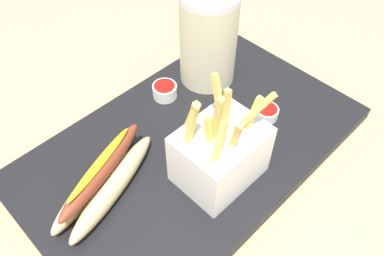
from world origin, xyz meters
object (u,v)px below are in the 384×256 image
at_px(soda_cup, 208,38).
at_px(hot_dog_1, 104,179).
at_px(ketchup_cup_2, 267,112).
at_px(fries_basket, 220,154).
at_px(ketchup_cup_1, 165,90).

xyz_separation_m(soda_cup, hot_dog_1, (-0.25, -0.06, -0.05)).
height_order(soda_cup, ketchup_cup_2, soda_cup).
height_order(fries_basket, ketchup_cup_2, fries_basket).
relative_size(soda_cup, ketchup_cup_2, 6.78).
distance_m(fries_basket, ketchup_cup_2, 0.14).
height_order(soda_cup, hot_dog_1, soda_cup).
bearing_deg(soda_cup, fries_basket, -131.75).
xyz_separation_m(fries_basket, ketchup_cup_1, (0.05, 0.16, -0.03)).
distance_m(soda_cup, ketchup_cup_1, 0.11).
bearing_deg(soda_cup, hot_dog_1, -166.39).
relative_size(soda_cup, ketchup_cup_1, 6.18).
relative_size(ketchup_cup_1, ketchup_cup_2, 1.10).
relative_size(soda_cup, hot_dog_1, 1.30).
bearing_deg(ketchup_cup_2, hot_dog_1, 165.19).
bearing_deg(hot_dog_1, fries_basket, -35.60).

